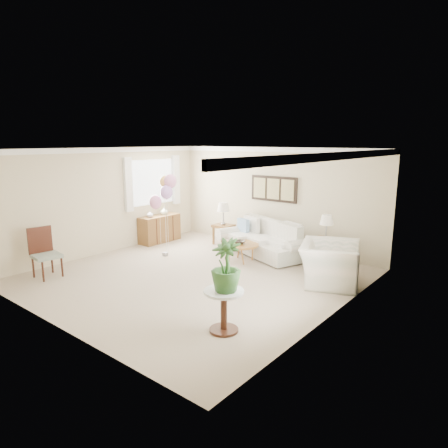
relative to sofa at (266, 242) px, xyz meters
The scene contains 18 objects.
ground_plane 2.28m from the sofa, 97.23° to the right, with size 6.00×6.00×0.00m, color tan.
room_shell 2.53m from the sofa, 100.40° to the right, with size 6.04×6.04×2.60m.
wall_art_triptych 1.44m from the sofa, 111.32° to the left, with size 1.35×0.06×0.65m.
sofa is the anchor object (origin of this frame).
end_table_left 1.50m from the sofa, behind, with size 0.50×0.46×0.55m.
end_table_right 1.52m from the sofa, ahead, with size 0.58×0.53×0.63m.
lamp_left 1.63m from the sofa, behind, with size 0.34×0.34×0.60m.
lamp_right 1.67m from the sofa, ahead, with size 0.31×0.31×0.54m.
coffee_table 0.81m from the sofa, 103.60° to the right, with size 0.84×0.84×0.42m.
decor_bowl 0.85m from the sofa, 104.63° to the right, with size 0.28×0.28×0.07m, color black.
armchair 2.21m from the sofa, 23.06° to the right, with size 1.24×1.08×0.81m, color beige.
side_table 4.13m from the sofa, 65.43° to the right, with size 0.59×0.59×0.64m.
potted_plant 4.20m from the sofa, 64.95° to the right, with size 0.43×0.43×0.77m, color #244F1F.
accent_chair 4.98m from the sofa, 122.67° to the right, with size 0.56×0.56×1.03m.
credenza 3.13m from the sofa, 166.39° to the right, with size 0.46×1.20×0.74m.
vase_white 3.25m from the sofa, 160.45° to the right, with size 0.17×0.17×0.18m, color #B5B4C9.
vase_sage 3.12m from the sofa, 169.44° to the right, with size 0.20×0.20×0.21m, color beige.
balloon_cluster 2.76m from the sofa, 139.98° to the right, with size 0.60×0.51×2.00m.
Camera 1 is at (5.44, -5.75, 2.77)m, focal length 32.00 mm.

